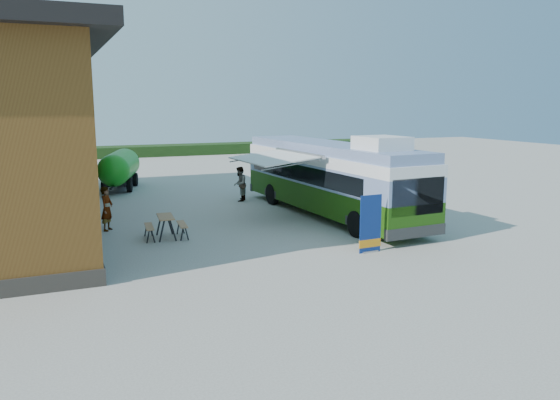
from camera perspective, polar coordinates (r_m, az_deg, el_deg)
name	(u,v)px	position (r m, az deg, el deg)	size (l,w,h in m)	color
ground	(312,260)	(17.97, 3.35, -6.27)	(100.00, 100.00, 0.00)	#BCB7AD
hedge	(216,149)	(55.88, -6.68, 5.36)	(40.00, 3.00, 1.00)	#264419
bus	(330,176)	(24.77, 5.23, 2.53)	(3.19, 12.47, 3.80)	#295F0F
awning	(277,157)	(23.56, -0.33, 4.52)	(2.85, 4.38, 0.52)	white
banner	(370,229)	(18.89, 9.42, -3.02)	(0.87, 0.21, 2.00)	navy
picnic_table	(166,222)	(21.04, -11.86, -2.23)	(1.63, 1.48, 0.86)	tan
person_a	(107,209)	(22.89, -17.64, -0.87)	(0.65, 0.43, 1.78)	#999999
person_b	(240,184)	(28.45, -4.23, 1.68)	(0.88, 0.69, 1.81)	#999999
slurry_tanker	(120,167)	(33.69, -16.42, 3.29)	(2.92, 5.93, 2.26)	#1C981B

